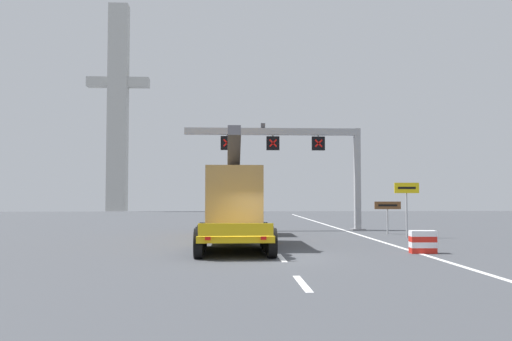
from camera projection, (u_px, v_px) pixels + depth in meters
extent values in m
plane|color=#424449|center=(265.00, 257.00, 19.67)|extent=(112.00, 112.00, 0.00)
cube|color=silver|center=(302.00, 284.00, 13.71)|extent=(0.20, 2.60, 0.01)
cube|color=silver|center=(281.00, 258.00, 19.36)|extent=(0.20, 2.60, 0.01)
cube|color=silver|center=(270.00, 244.00, 25.00)|extent=(0.20, 2.60, 0.01)
cube|color=silver|center=(262.00, 235.00, 30.65)|extent=(0.20, 2.60, 0.01)
cube|color=silver|center=(257.00, 229.00, 36.29)|extent=(0.20, 2.60, 0.01)
cube|color=silver|center=(254.00, 224.00, 41.94)|extent=(0.20, 2.60, 0.01)
cube|color=silver|center=(251.00, 221.00, 47.58)|extent=(0.20, 2.60, 0.01)
cube|color=silver|center=(249.00, 218.00, 53.23)|extent=(0.20, 2.60, 0.01)
cube|color=silver|center=(247.00, 216.00, 58.87)|extent=(0.20, 2.60, 0.01)
cube|color=silver|center=(245.00, 214.00, 64.52)|extent=(0.20, 2.60, 0.01)
cube|color=silver|center=(354.00, 233.00, 31.95)|extent=(0.20, 63.00, 0.01)
cube|color=#9EA0A5|center=(357.00, 179.00, 35.15)|extent=(0.40, 0.40, 6.80)
cube|color=slate|center=(358.00, 229.00, 35.00)|extent=(0.90, 0.90, 0.08)
cube|color=#9EA0A5|center=(273.00, 132.00, 35.02)|extent=(11.73, 0.44, 0.44)
cube|color=#4C4C51|center=(263.00, 126.00, 35.01)|extent=(0.28, 0.40, 0.28)
cube|color=black|center=(318.00, 144.00, 35.14)|extent=(0.86, 0.24, 0.92)
cube|color=#9EA0A5|center=(318.00, 136.00, 35.16)|extent=(0.08, 0.08, 0.16)
cube|color=red|center=(319.00, 143.00, 35.01)|extent=(0.53, 0.02, 0.53)
cube|color=red|center=(319.00, 143.00, 35.01)|extent=(0.53, 0.02, 0.53)
cube|color=black|center=(273.00, 143.00, 34.99)|extent=(0.86, 0.24, 0.92)
cube|color=#9EA0A5|center=(273.00, 136.00, 35.01)|extent=(0.08, 0.08, 0.16)
cube|color=red|center=(273.00, 143.00, 34.86)|extent=(0.53, 0.02, 0.53)
cube|color=red|center=(273.00, 143.00, 34.86)|extent=(0.53, 0.02, 0.53)
cube|color=black|center=(227.00, 143.00, 34.84)|extent=(0.86, 0.24, 0.92)
cube|color=#9EA0A5|center=(227.00, 135.00, 34.86)|extent=(0.08, 0.08, 0.16)
cube|color=red|center=(227.00, 143.00, 34.71)|extent=(0.53, 0.02, 0.53)
cube|color=red|center=(227.00, 143.00, 34.71)|extent=(0.53, 0.02, 0.53)
cube|color=yellow|center=(233.00, 230.00, 23.76)|extent=(2.89, 10.42, 0.24)
cube|color=yellow|center=(236.00, 230.00, 18.51)|extent=(2.66, 0.10, 0.44)
cylinder|color=black|center=(198.00, 243.00, 19.18)|extent=(0.33, 1.10, 1.10)
cylinder|color=black|center=(272.00, 243.00, 19.34)|extent=(0.33, 1.10, 1.10)
cylinder|color=black|center=(200.00, 241.00, 20.23)|extent=(0.33, 1.10, 1.10)
cylinder|color=black|center=(270.00, 241.00, 20.39)|extent=(0.33, 1.10, 1.10)
cylinder|color=black|center=(201.00, 239.00, 21.28)|extent=(0.33, 1.10, 1.10)
cylinder|color=black|center=(267.00, 238.00, 21.44)|extent=(0.33, 1.10, 1.10)
cylinder|color=black|center=(202.00, 237.00, 22.33)|extent=(0.33, 1.10, 1.10)
cylinder|color=black|center=(265.00, 236.00, 22.48)|extent=(0.33, 1.10, 1.10)
cylinder|color=black|center=(203.00, 235.00, 23.37)|extent=(0.33, 1.10, 1.10)
cylinder|color=black|center=(264.00, 235.00, 23.53)|extent=(0.33, 1.10, 1.10)
cube|color=orange|center=(232.00, 199.00, 30.90)|extent=(2.60, 3.22, 3.10)
cube|color=black|center=(232.00, 187.00, 30.94)|extent=(2.63, 3.24, 0.60)
cylinder|color=black|center=(210.00, 224.00, 31.63)|extent=(0.35, 1.10, 1.10)
cylinder|color=black|center=(253.00, 224.00, 31.78)|extent=(0.35, 1.10, 1.10)
cylinder|color=black|center=(209.00, 226.00, 29.64)|extent=(0.35, 1.10, 1.10)
cylinder|color=black|center=(255.00, 226.00, 29.79)|extent=(0.35, 1.10, 1.10)
cube|color=#9E7A47|center=(233.00, 198.00, 24.23)|extent=(2.43, 5.74, 2.70)
cube|color=#2D2D33|center=(234.00, 154.00, 23.46)|extent=(0.59, 2.95, 2.29)
cube|color=red|center=(208.00, 238.00, 18.40)|extent=(0.20, 0.06, 0.12)
cube|color=red|center=(264.00, 238.00, 18.51)|extent=(0.20, 0.06, 0.12)
cylinder|color=#9EA0A5|center=(407.00, 210.00, 28.74)|extent=(0.10, 0.10, 3.00)
cube|color=yellow|center=(407.00, 188.00, 28.74)|extent=(1.37, 0.06, 0.57)
cube|color=black|center=(407.00, 188.00, 28.70)|extent=(0.98, 0.01, 0.12)
cylinder|color=#9EA0A5|center=(387.00, 218.00, 31.49)|extent=(0.10, 0.10, 1.93)
cube|color=brown|center=(388.00, 205.00, 31.46)|extent=(1.59, 0.06, 0.46)
cube|color=black|center=(388.00, 205.00, 31.43)|extent=(1.15, 0.01, 0.12)
cube|color=red|center=(423.00, 250.00, 20.93)|extent=(1.03, 0.55, 0.23)
cube|color=white|center=(423.00, 245.00, 20.94)|extent=(1.03, 0.55, 0.22)
cube|color=red|center=(423.00, 239.00, 20.95)|extent=(1.03, 0.55, 0.23)
cube|color=white|center=(423.00, 233.00, 20.96)|extent=(1.03, 0.55, 0.23)
cube|color=#B7B7B2|center=(118.00, 107.00, 76.96)|extent=(2.80, 2.00, 30.44)
cube|color=#B7B7B2|center=(118.00, 82.00, 77.13)|extent=(9.00, 1.60, 1.40)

